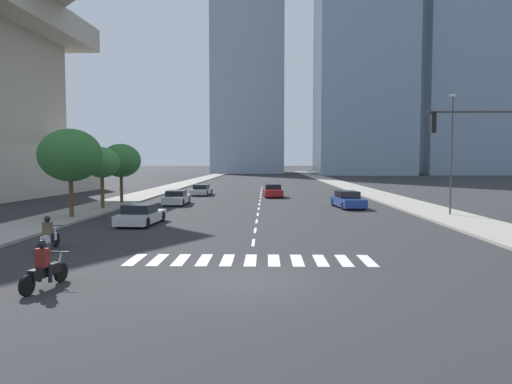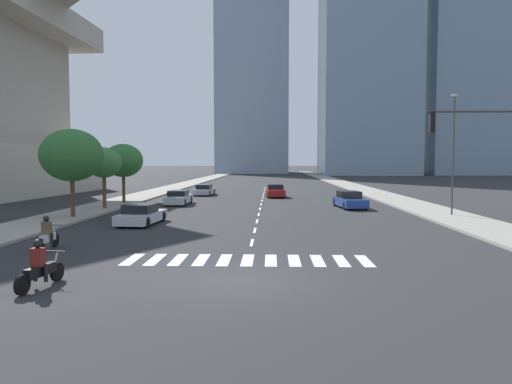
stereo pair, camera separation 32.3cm
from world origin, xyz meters
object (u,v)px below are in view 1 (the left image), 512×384
street_lamp_east (452,146)px  sedan_silver_1 (177,198)px  motorcycle_third (49,237)px  street_tree_nearest (70,155)px  motorcycle_trailing (44,269)px  sedan_blue_3 (348,200)px  traffic_signal_near (495,148)px  sedan_silver_4 (202,190)px  sedan_silver_2 (141,215)px  street_tree_third (121,161)px  sedan_red_0 (273,191)px  street_tree_second (102,163)px

street_lamp_east → sedan_silver_1: bearing=157.6°
motorcycle_third → street_tree_nearest: size_ratio=0.37×
motorcycle_trailing → sedan_blue_3: size_ratio=0.45×
sedan_blue_3 → traffic_signal_near: 18.98m
motorcycle_third → sedan_silver_4: bearing=-5.9°
motorcycle_third → sedan_silver_1: bearing=-6.2°
sedan_blue_3 → sedan_silver_1: bearing=-105.5°
sedan_silver_2 → street_tree_third: bearing=25.7°
sedan_blue_3 → sedan_silver_4: (-14.01, 14.34, -0.06)m
motorcycle_trailing → street_tree_nearest: (-6.24, 17.16, 3.63)m
motorcycle_third → street_tree_nearest: 12.13m
sedan_red_0 → street_tree_third: bearing=-60.5°
sedan_silver_1 → street_lamp_east: street_lamp_east is taller
sedan_red_0 → sedan_blue_3: bearing=23.6°
sedan_silver_1 → street_lamp_east: 22.78m
motorcycle_trailing → motorcycle_third: size_ratio=1.04×
traffic_signal_near → sedan_silver_1: bearing=-49.5°
street_lamp_east → street_tree_third: (-25.67, 8.87, -1.00)m
traffic_signal_near → street_lamp_east: (2.88, 12.27, 0.48)m
sedan_red_0 → traffic_signal_near: size_ratio=0.70×
motorcycle_third → sedan_silver_4: size_ratio=0.46×
sedan_silver_1 → street_lamp_east: bearing=-112.2°
sedan_silver_4 → street_tree_third: size_ratio=0.89×
motorcycle_trailing → sedan_red_0: motorcycle_trailing is taller
sedan_silver_4 → street_tree_third: (-5.61, -11.53, 3.32)m
sedan_blue_3 → street_tree_second: size_ratio=1.04×
sedan_red_0 → traffic_signal_near: (9.18, -30.01, 3.79)m
sedan_silver_4 → street_tree_second: (-5.61, -16.46, 3.14)m
street_tree_nearest → street_tree_second: 6.02m
sedan_red_0 → street_tree_third: 16.58m
motorcycle_trailing → street_tree_third: bearing=22.1°
motorcycle_trailing → traffic_signal_near: (16.56, 6.95, 3.82)m
motorcycle_trailing → sedan_red_0: (7.38, 36.96, 0.03)m
motorcycle_trailing → sedan_silver_2: motorcycle_trailing is taller
motorcycle_third → sedan_silver_2: size_ratio=0.46×
motorcycle_third → sedan_blue_3: (16.09, 19.14, 0.04)m
motorcycle_third → street_lamp_east: (22.14, 13.08, 4.30)m
sedan_silver_2 → motorcycle_third: bearing=172.3°
sedan_silver_1 → traffic_signal_near: (17.80, -20.81, 3.81)m
street_tree_nearest → sedan_silver_1: bearing=64.8°
sedan_silver_1 → sedan_silver_4: 11.88m
traffic_signal_near → street_tree_nearest: 24.98m
street_tree_third → traffic_signal_near: bearing=-42.8°
sedan_red_0 → street_lamp_east: street_lamp_east is taller
sedan_red_0 → sedan_silver_1: size_ratio=0.94×
sedan_blue_3 → street_lamp_east: 9.56m
motorcycle_trailing → street_tree_second: 24.19m
sedan_silver_4 → street_tree_nearest: (-5.61, -22.46, 3.65)m
sedan_blue_3 → street_tree_nearest: 21.54m
street_tree_nearest → street_tree_second: bearing=90.0°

